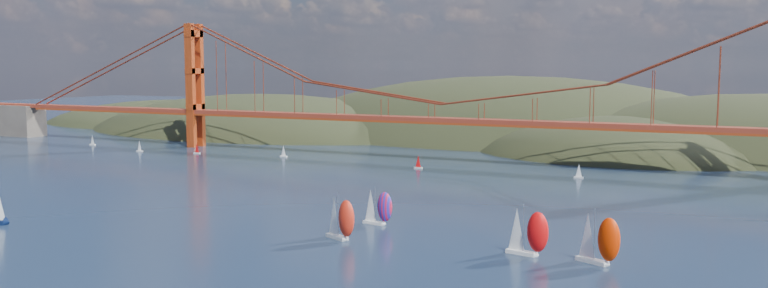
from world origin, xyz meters
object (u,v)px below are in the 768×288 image
at_px(racer_2, 598,238).
at_px(racer_1, 527,231).
at_px(racer_0, 340,218).
at_px(racer_rwb, 377,207).

bearing_deg(racer_2, racer_1, -157.08).
bearing_deg(racer_0, racer_rwb, 113.51).
xyz_separation_m(racer_0, racer_1, (38.83, 4.43, 0.03)).
bearing_deg(racer_2, racer_0, -150.64).
distance_m(racer_0, racer_1, 39.09).
xyz_separation_m(racer_0, racer_2, (52.31, 3.93, 0.18)).
distance_m(racer_0, racer_2, 52.46).
height_order(racer_2, racer_rwb, racer_2).
height_order(racer_0, racer_2, racer_2).
distance_m(racer_1, racer_2, 13.49).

